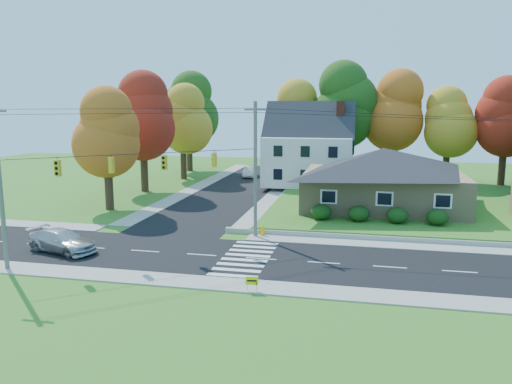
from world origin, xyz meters
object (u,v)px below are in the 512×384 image
at_px(ranch_house, 383,177).
at_px(fire_hydrant, 262,231).
at_px(silver_sedan, 62,241).
at_px(white_car, 250,172).

bearing_deg(ranch_house, fire_hydrant, -130.70).
xyz_separation_m(ranch_house, fire_hydrant, (-9.03, -10.50, -2.87)).
bearing_deg(fire_hydrant, silver_sedan, -151.20).
bearing_deg(ranch_house, white_car, 130.82).
bearing_deg(white_car, silver_sedan, -103.25).
xyz_separation_m(ranch_house, white_car, (-16.83, 19.48, -2.53)).
distance_m(white_car, fire_hydrant, 30.98).
bearing_deg(white_car, ranch_house, -55.44).
bearing_deg(fire_hydrant, white_car, 104.59).
distance_m(silver_sedan, fire_hydrant, 14.05).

